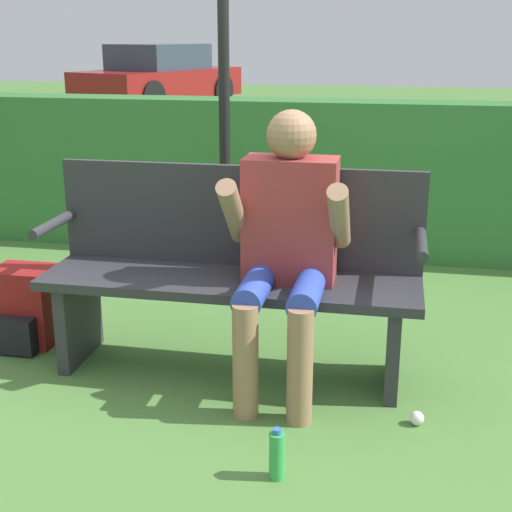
% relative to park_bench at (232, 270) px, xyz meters
% --- Properties ---
extents(ground_plane, '(40.00, 40.00, 0.00)m').
position_rel_park_bench_xyz_m(ground_plane, '(0.00, -0.07, -0.50)').
color(ground_plane, '#4C7A38').
extents(hedge_back, '(12.00, 0.38, 1.13)m').
position_rel_park_bench_xyz_m(hedge_back, '(0.00, 2.01, 0.06)').
color(hedge_back, '#337033').
rests_on(hedge_back, ground).
extents(park_bench, '(1.79, 0.47, 0.98)m').
position_rel_park_bench_xyz_m(park_bench, '(0.00, 0.00, 0.00)').
color(park_bench, '#2D2D33').
rests_on(park_bench, ground).
extents(person_seated, '(0.56, 0.62, 1.27)m').
position_rel_park_bench_xyz_m(person_seated, '(0.28, -0.13, 0.21)').
color(person_seated, '#993333').
rests_on(person_seated, ground).
extents(backpack, '(0.31, 0.32, 0.42)m').
position_rel_park_bench_xyz_m(backpack, '(-1.13, 0.04, -0.30)').
color(backpack, maroon).
rests_on(backpack, ground).
extents(water_bottle, '(0.06, 0.06, 0.21)m').
position_rel_park_bench_xyz_m(water_bottle, '(0.37, -0.90, -0.40)').
color(water_bottle, green).
rests_on(water_bottle, ground).
extents(signpost, '(0.38, 0.09, 2.59)m').
position_rel_park_bench_xyz_m(signpost, '(-0.32, 1.20, 0.95)').
color(signpost, black).
rests_on(signpost, ground).
extents(parked_car, '(3.03, 4.30, 1.36)m').
position_rel_park_bench_xyz_m(parked_car, '(-4.48, 12.26, 0.15)').
color(parked_car, maroon).
rests_on(parked_car, ground).
extents(litter_crumple, '(0.06, 0.06, 0.06)m').
position_rel_park_bench_xyz_m(litter_crumple, '(0.89, -0.41, -0.47)').
color(litter_crumple, silver).
rests_on(litter_crumple, ground).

